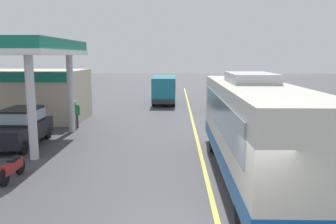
{
  "coord_description": "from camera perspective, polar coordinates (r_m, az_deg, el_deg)",
  "views": [
    {
      "loc": [
        -1.09,
        -6.76,
        4.31
      ],
      "look_at": [
        -1.5,
        10.0,
        1.6
      ],
      "focal_mm": 37.11,
      "sensor_mm": 36.0,
      "label": 1
    }
  ],
  "objects": [
    {
      "name": "motorcycle_parked_forecourt",
      "position": [
        13.47,
        -24.18,
        -8.33
      ],
      "size": [
        0.55,
        1.8,
        0.92
      ],
      "color": "black",
      "rests_on": "ground"
    },
    {
      "name": "ground",
      "position": [
        27.13,
        3.68,
        0.02
      ],
      "size": [
        120.0,
        120.0,
        0.0
      ],
      "primitive_type": "plane",
      "color": "#424247"
    },
    {
      "name": "coach_bus_main",
      "position": [
        12.67,
        14.06,
        -2.89
      ],
      "size": [
        2.6,
        11.04,
        3.69
      ],
      "color": "silver",
      "rests_on": "ground"
    },
    {
      "name": "pedestrian_near_pump",
      "position": [
        21.7,
        -14.95,
        -0.09
      ],
      "size": [
        0.55,
        0.22,
        1.66
      ],
      "color": "#33333F",
      "rests_on": "ground"
    },
    {
      "name": "car_trailing_behind_bus",
      "position": [
        28.24,
        8.43,
        2.38
      ],
      "size": [
        1.7,
        4.2,
        1.82
      ],
      "color": "#B2B2B7",
      "rests_on": "ground"
    },
    {
      "name": "minibus_opposing_lane",
      "position": [
        31.92,
        -0.58,
        4.08
      ],
      "size": [
        2.04,
        6.13,
        2.44
      ],
      "color": "teal",
      "rests_on": "ground"
    },
    {
      "name": "gas_station_roadside",
      "position": [
        23.16,
        -23.46,
        4.26
      ],
      "size": [
        9.1,
        11.95,
        5.1
      ],
      "color": "#147259",
      "rests_on": "ground"
    },
    {
      "name": "lane_divider_stripe",
      "position": [
        22.21,
        4.19,
        -2.02
      ],
      "size": [
        0.16,
        50.0,
        0.01
      ],
      "primitive_type": "cube",
      "color": "#D8CC4C",
      "rests_on": "ground"
    },
    {
      "name": "car_at_pump",
      "position": [
        18.22,
        -23.04,
        -1.99
      ],
      "size": [
        1.7,
        4.2,
        1.82
      ],
      "color": "black",
      "rests_on": "ground"
    }
  ]
}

